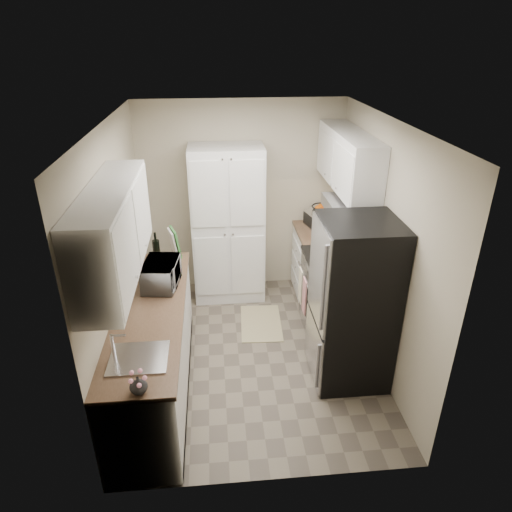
% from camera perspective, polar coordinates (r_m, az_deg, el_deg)
% --- Properties ---
extents(ground, '(3.20, 3.20, 0.00)m').
position_cam_1_polar(ground, '(5.17, -0.38, -12.02)').
color(ground, '#665B4C').
rests_on(ground, ground).
extents(room_shell, '(2.64, 3.24, 2.52)m').
position_cam_1_polar(room_shell, '(4.34, -0.66, 4.97)').
color(room_shell, '#B3AB90').
rests_on(room_shell, ground).
extents(pantry_cabinet, '(0.90, 0.55, 2.00)m').
position_cam_1_polar(pantry_cabinet, '(5.80, -3.53, 3.87)').
color(pantry_cabinet, silver).
rests_on(pantry_cabinet, ground).
extents(base_cabinet_left, '(0.60, 2.30, 0.88)m').
position_cam_1_polar(base_cabinet_left, '(4.59, -12.55, -11.46)').
color(base_cabinet_left, silver).
rests_on(base_cabinet_left, ground).
extents(countertop_left, '(0.63, 2.33, 0.04)m').
position_cam_1_polar(countertop_left, '(4.33, -13.14, -6.63)').
color(countertop_left, brown).
rests_on(countertop_left, base_cabinet_left).
extents(base_cabinet_right, '(0.60, 0.80, 0.88)m').
position_cam_1_polar(base_cabinet_right, '(6.07, 7.96, -1.10)').
color(base_cabinet_right, silver).
rests_on(base_cabinet_right, ground).
extents(countertop_right, '(0.63, 0.83, 0.04)m').
position_cam_1_polar(countertop_right, '(5.87, 8.24, 2.89)').
color(countertop_right, brown).
rests_on(countertop_right, base_cabinet_right).
extents(electric_range, '(0.71, 0.78, 1.13)m').
position_cam_1_polar(electric_range, '(5.37, 9.69, -4.65)').
color(electric_range, '#B7B7BC').
rests_on(electric_range, ground).
extents(refrigerator, '(0.70, 0.72, 1.70)m').
position_cam_1_polar(refrigerator, '(4.52, 12.09, -5.80)').
color(refrigerator, '#B7B7BC').
rests_on(refrigerator, ground).
extents(microwave, '(0.37, 0.51, 0.26)m').
position_cam_1_polar(microwave, '(4.60, -11.76, -2.22)').
color(microwave, silver).
rests_on(microwave, countertop_left).
extents(wine_bottle, '(0.08, 0.08, 0.31)m').
position_cam_1_polar(wine_bottle, '(5.11, -12.36, 0.96)').
color(wine_bottle, black).
rests_on(wine_bottle, countertop_left).
extents(flower_vase, '(0.14, 0.14, 0.13)m').
position_cam_1_polar(flower_vase, '(3.41, -14.49, -15.33)').
color(flower_vase, beige).
rests_on(flower_vase, countertop_left).
extents(cutting_board, '(0.10, 0.25, 0.32)m').
position_cam_1_polar(cutting_board, '(5.21, -10.00, 1.76)').
color(cutting_board, '#368237').
rests_on(cutting_board, countertop_left).
extents(toaster_oven, '(0.38, 0.43, 0.22)m').
position_cam_1_polar(toaster_oven, '(5.92, 8.00, 4.44)').
color(toaster_oven, silver).
rests_on(toaster_oven, countertop_right).
extents(fruit_basket, '(0.28, 0.28, 0.12)m').
position_cam_1_polar(fruit_basket, '(5.89, 8.33, 6.04)').
color(fruit_basket, '#DA5A09').
rests_on(fruit_basket, toaster_oven).
extents(kitchen_mat, '(0.52, 0.80, 0.01)m').
position_cam_1_polar(kitchen_mat, '(5.63, 0.63, -8.37)').
color(kitchen_mat, tan).
rests_on(kitchen_mat, ground).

